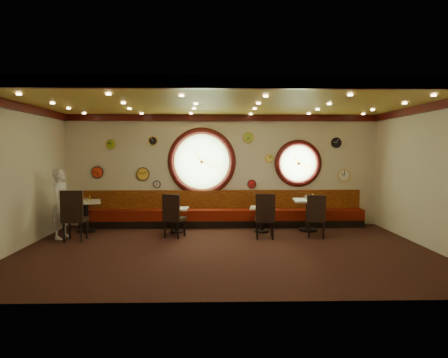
# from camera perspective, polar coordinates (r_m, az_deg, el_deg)

# --- Properties ---
(floor) EXTENTS (9.00, 6.00, 0.00)m
(floor) POSITION_cam_1_polar(r_m,az_deg,el_deg) (8.84, 0.20, -10.11)
(floor) COLOR black
(floor) RESTS_ON ground
(ceiling) EXTENTS (9.00, 6.00, 0.02)m
(ceiling) POSITION_cam_1_polar(r_m,az_deg,el_deg) (8.63, 0.20, 10.95)
(ceiling) COLOR gold
(ceiling) RESTS_ON wall_back
(wall_back) EXTENTS (9.00, 0.02, 3.20)m
(wall_back) POSITION_cam_1_polar(r_m,az_deg,el_deg) (11.58, -0.21, 1.25)
(wall_back) COLOR beige
(wall_back) RESTS_ON floor
(wall_front) EXTENTS (9.00, 0.02, 3.20)m
(wall_front) POSITION_cam_1_polar(r_m,az_deg,el_deg) (5.60, 1.05, -1.69)
(wall_front) COLOR beige
(wall_front) RESTS_ON floor
(wall_left) EXTENTS (0.02, 6.00, 3.20)m
(wall_left) POSITION_cam_1_polar(r_m,az_deg,el_deg) (9.59, -27.79, 0.22)
(wall_left) COLOR beige
(wall_left) RESTS_ON floor
(wall_right) EXTENTS (0.02, 6.00, 3.20)m
(wall_right) POSITION_cam_1_polar(r_m,az_deg,el_deg) (9.81, 27.50, 0.30)
(wall_right) COLOR beige
(wall_right) RESTS_ON floor
(molding_back) EXTENTS (9.00, 0.10, 0.18)m
(molding_back) POSITION_cam_1_polar(r_m,az_deg,el_deg) (11.56, -0.21, 8.74)
(molding_back) COLOR #3B0B0A
(molding_back) RESTS_ON wall_back
(molding_front) EXTENTS (9.00, 0.10, 0.18)m
(molding_front) POSITION_cam_1_polar(r_m,az_deg,el_deg) (5.70, 1.05, 13.64)
(molding_front) COLOR #3B0B0A
(molding_front) RESTS_ON wall_back
(molding_left) EXTENTS (0.10, 6.00, 0.18)m
(molding_left) POSITION_cam_1_polar(r_m,az_deg,el_deg) (9.59, -27.82, 9.25)
(molding_left) COLOR #3B0B0A
(molding_left) RESTS_ON wall_back
(molding_right) EXTENTS (0.10, 6.00, 0.18)m
(molding_right) POSITION_cam_1_polar(r_m,az_deg,el_deg) (9.81, 27.53, 9.13)
(molding_right) COLOR #3B0B0A
(molding_right) RESTS_ON wall_back
(banquette_base) EXTENTS (8.00, 0.55, 0.20)m
(banquette_base) POSITION_cam_1_polar(r_m,az_deg,el_deg) (11.48, -0.18, -6.32)
(banquette_base) COLOR black
(banquette_base) RESTS_ON floor
(banquette_seat) EXTENTS (8.00, 0.55, 0.30)m
(banquette_seat) POSITION_cam_1_polar(r_m,az_deg,el_deg) (11.43, -0.18, -5.08)
(banquette_seat) COLOR #5E1208
(banquette_seat) RESTS_ON banquette_base
(banquette_back) EXTENTS (8.00, 0.10, 0.55)m
(banquette_back) POSITION_cam_1_polar(r_m,az_deg,el_deg) (11.60, -0.21, -2.96)
(banquette_back) COLOR #5B0B07
(banquette_back) RESTS_ON wall_back
(porthole_left_glass) EXTENTS (1.66, 0.02, 1.66)m
(porthole_left_glass) POSITION_cam_1_polar(r_m,az_deg,el_deg) (11.57, -3.19, 2.48)
(porthole_left_glass) COLOR #9CD17D
(porthole_left_glass) RESTS_ON wall_back
(porthole_left_frame) EXTENTS (1.98, 0.18, 1.98)m
(porthole_left_frame) POSITION_cam_1_polar(r_m,az_deg,el_deg) (11.56, -3.19, 2.48)
(porthole_left_frame) COLOR #3B0B0A
(porthole_left_frame) RESTS_ON wall_back
(porthole_left_ring) EXTENTS (1.61, 0.03, 1.61)m
(porthole_left_ring) POSITION_cam_1_polar(r_m,az_deg,el_deg) (11.53, -3.19, 2.48)
(porthole_left_ring) COLOR gold
(porthole_left_ring) RESTS_ON wall_back
(porthole_right_glass) EXTENTS (1.10, 0.02, 1.10)m
(porthole_right_glass) POSITION_cam_1_polar(r_m,az_deg,el_deg) (11.82, 10.52, 2.21)
(porthole_right_glass) COLOR #9CD17D
(porthole_right_glass) RESTS_ON wall_back
(porthole_right_frame) EXTENTS (1.38, 0.18, 1.38)m
(porthole_right_frame) POSITION_cam_1_polar(r_m,az_deg,el_deg) (11.81, 10.53, 2.21)
(porthole_right_frame) COLOR #3B0B0A
(porthole_right_frame) RESTS_ON wall_back
(porthole_right_ring) EXTENTS (1.09, 0.03, 1.09)m
(porthole_right_ring) POSITION_cam_1_polar(r_m,az_deg,el_deg) (11.78, 10.56, 2.20)
(porthole_right_ring) COLOR gold
(porthole_right_ring) RESTS_ON wall_back
(wall_clock_0) EXTENTS (0.34, 0.03, 0.34)m
(wall_clock_0) POSITION_cam_1_polar(r_m,az_deg,el_deg) (12.15, 16.77, 0.50)
(wall_clock_0) COLOR white
(wall_clock_0) RESTS_ON wall_back
(wall_clock_1) EXTENTS (0.20, 0.03, 0.20)m
(wall_clock_1) POSITION_cam_1_polar(r_m,az_deg,el_deg) (11.69, -9.56, -0.74)
(wall_clock_1) COLOR white
(wall_clock_1) RESTS_ON wall_back
(wall_clock_2) EXTENTS (0.22, 0.03, 0.22)m
(wall_clock_2) POSITION_cam_1_polar(r_m,az_deg,el_deg) (11.64, 6.46, 2.96)
(wall_clock_2) COLOR #EBD64E
(wall_clock_2) RESTS_ON wall_back
(wall_clock_3) EXTENTS (0.28, 0.03, 0.28)m
(wall_clock_3) POSITION_cam_1_polar(r_m,az_deg,el_deg) (12.06, 15.73, 5.01)
(wall_clock_3) COLOR black
(wall_clock_3) RESTS_ON wall_back
(wall_clock_4) EXTENTS (0.30, 0.03, 0.30)m
(wall_clock_4) POSITION_cam_1_polar(r_m,az_deg,el_deg) (11.58, 3.52, 5.95)
(wall_clock_4) COLOR #9FBB3A
(wall_clock_4) RESTS_ON wall_back
(wall_clock_5) EXTENTS (0.32, 0.03, 0.32)m
(wall_clock_5) POSITION_cam_1_polar(r_m,az_deg,el_deg) (12.02, -17.63, 0.93)
(wall_clock_5) COLOR red
(wall_clock_5) RESTS_ON wall_back
(wall_clock_6) EXTENTS (0.26, 0.03, 0.26)m
(wall_clock_6) POSITION_cam_1_polar(r_m,az_deg,el_deg) (11.90, -15.86, 4.79)
(wall_clock_6) COLOR #8CBB25
(wall_clock_6) RESTS_ON wall_back
(wall_clock_7) EXTENTS (0.24, 0.03, 0.24)m
(wall_clock_7) POSITION_cam_1_polar(r_m,az_deg,el_deg) (11.62, 3.99, -0.73)
(wall_clock_7) COLOR red
(wall_clock_7) RESTS_ON wall_back
(wall_clock_8) EXTENTS (0.24, 0.03, 0.24)m
(wall_clock_8) POSITION_cam_1_polar(r_m,az_deg,el_deg) (11.67, -10.12, 5.39)
(wall_clock_8) COLOR black
(wall_clock_8) RESTS_ON wall_back
(wall_clock_9) EXTENTS (0.36, 0.03, 0.36)m
(wall_clock_9) POSITION_cam_1_polar(r_m,az_deg,el_deg) (11.73, -11.52, 0.72)
(wall_clock_9) COLOR gold
(wall_clock_9) RESTS_ON wall_back
(table_a) EXTENTS (0.94, 0.94, 0.83)m
(table_a) POSITION_cam_1_polar(r_m,az_deg,el_deg) (11.30, -19.12, -4.51)
(table_a) COLOR black
(table_a) RESTS_ON floor
(table_b) EXTENTS (0.63, 0.63, 0.66)m
(table_b) POSITION_cam_1_polar(r_m,az_deg,el_deg) (10.68, -6.78, -5.41)
(table_b) COLOR black
(table_b) RESTS_ON floor
(table_c) EXTENTS (0.70, 0.70, 0.67)m
(table_c) POSITION_cam_1_polar(r_m,az_deg,el_deg) (10.70, 5.43, -5.33)
(table_c) COLOR black
(table_c) RESTS_ON floor
(table_d) EXTENTS (0.85, 0.85, 0.86)m
(table_d) POSITION_cam_1_polar(r_m,az_deg,el_deg) (11.03, 11.95, -4.51)
(table_d) COLOR black
(table_d) RESTS_ON floor
(chair_a) EXTENTS (0.53, 0.53, 0.76)m
(chair_a) POSITION_cam_1_polar(r_m,az_deg,el_deg) (10.13, -20.72, -4.49)
(chair_a) COLOR black
(chair_a) RESTS_ON floor
(chair_b) EXTENTS (0.60, 0.60, 0.68)m
(chair_b) POSITION_cam_1_polar(r_m,az_deg,el_deg) (10.00, -7.30, -4.83)
(chair_b) COLOR black
(chair_b) RESTS_ON floor
(chair_c) EXTENTS (0.50, 0.50, 0.70)m
(chair_c) POSITION_cam_1_polar(r_m,az_deg,el_deg) (9.81, 5.89, -4.88)
(chair_c) COLOR black
(chair_c) RESTS_ON floor
(chair_d) EXTENTS (0.56, 0.56, 0.67)m
(chair_d) POSITION_cam_1_polar(r_m,az_deg,el_deg) (10.15, 13.07, -4.82)
(chair_d) COLOR black
(chair_d) RESTS_ON floor
(condiment_a_salt) EXTENTS (0.03, 0.03, 0.09)m
(condiment_a_salt) POSITION_cam_1_polar(r_m,az_deg,el_deg) (11.30, -19.22, -2.72)
(condiment_a_salt) COLOR silver
(condiment_a_salt) RESTS_ON table_a
(condiment_b_salt) EXTENTS (0.03, 0.03, 0.09)m
(condiment_b_salt) POSITION_cam_1_polar(r_m,az_deg,el_deg) (10.65, -7.41, -3.89)
(condiment_b_salt) COLOR silver
(condiment_b_salt) RESTS_ON table_b
(condiment_c_salt) EXTENTS (0.04, 0.04, 0.10)m
(condiment_c_salt) POSITION_cam_1_polar(r_m,az_deg,el_deg) (10.69, 5.03, -3.72)
(condiment_c_salt) COLOR silver
(condiment_c_salt) RESTS_ON table_c
(condiment_d_salt) EXTENTS (0.04, 0.04, 0.11)m
(condiment_d_salt) POSITION_cam_1_polar(r_m,az_deg,el_deg) (11.07, 11.55, -2.55)
(condiment_d_salt) COLOR silver
(condiment_d_salt) RESTS_ON table_d
(condiment_a_pepper) EXTENTS (0.03, 0.03, 0.09)m
(condiment_a_pepper) POSITION_cam_1_polar(r_m,az_deg,el_deg) (11.16, -18.92, -2.78)
(condiment_a_pepper) COLOR silver
(condiment_a_pepper) RESTS_ON table_a
(condiment_b_pepper) EXTENTS (0.04, 0.04, 0.11)m
(condiment_b_pepper) POSITION_cam_1_polar(r_m,az_deg,el_deg) (10.62, -6.64, -3.85)
(condiment_b_pepper) COLOR silver
(condiment_b_pepper) RESTS_ON table_b
(condiment_c_pepper) EXTENTS (0.04, 0.04, 0.11)m
(condiment_c_pepper) POSITION_cam_1_polar(r_m,az_deg,el_deg) (10.63, 5.82, -3.73)
(condiment_c_pepper) COLOR silver
(condiment_c_pepper) RESTS_ON table_c
(condiment_d_pepper) EXTENTS (0.04, 0.04, 0.11)m
(condiment_d_pepper) POSITION_cam_1_polar(r_m,az_deg,el_deg) (10.99, 11.76, -2.59)
(condiment_d_pepper) COLOR silver
(condiment_d_pepper) RESTS_ON table_d
(condiment_a_bottle) EXTENTS (0.04, 0.04, 0.14)m
(condiment_a_bottle) POSITION_cam_1_polar(r_m,az_deg,el_deg) (11.33, -18.61, -2.54)
(condiment_a_bottle) COLOR yellow
(condiment_a_bottle) RESTS_ON table_a
(condiment_b_bottle) EXTENTS (0.04, 0.04, 0.14)m
(condiment_b_bottle) POSITION_cam_1_polar(r_m,az_deg,el_deg) (10.68, -6.48, -3.72)
(condiment_b_bottle) COLOR gold
(condiment_b_bottle) RESTS_ON table_b
(condiment_c_bottle) EXTENTS (0.06, 0.06, 0.18)m
(condiment_c_bottle) POSITION_cam_1_polar(r_m,az_deg,el_deg) (10.78, 5.60, -3.45)
(condiment_c_bottle) COLOR gold
(condiment_c_bottle) RESTS_ON table_c
(condiment_d_bottle) EXTENTS (0.05, 0.05, 0.16)m
(condiment_d_bottle) POSITION_cam_1_polar(r_m,az_deg,el_deg) (11.10, 12.56, -2.42)
(condiment_d_bottle) COLOR gold
(condiment_d_bottle) RESTS_ON table_d
(waiter) EXTENTS (0.55, 0.71, 1.72)m
(waiter) POSITION_cam_1_polar(r_m,az_deg,el_deg) (10.62, -22.17, -3.29)
(waiter) COLOR white
(waiter) RESTS_ON floor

